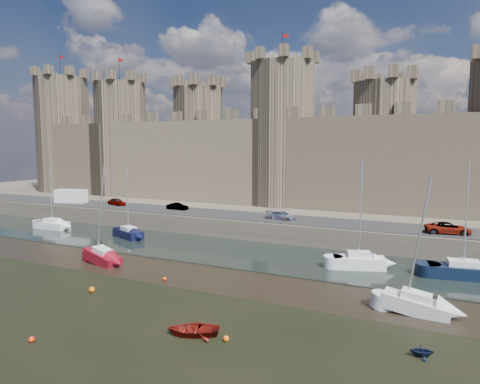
{
  "coord_description": "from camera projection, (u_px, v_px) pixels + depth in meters",
  "views": [
    {
      "loc": [
        26.7,
        -19.01,
        12.24
      ],
      "look_at": [
        6.91,
        22.0,
        7.29
      ],
      "focal_mm": 32.0,
      "sensor_mm": 36.0,
      "label": 1
    }
  ],
  "objects": [
    {
      "name": "ground",
      "position": [
        15.0,
        321.0,
        29.88
      ],
      "size": [
        160.0,
        160.0,
        0.0
      ],
      "primitive_type": "plane",
      "color": "black",
      "rests_on": "ground"
    },
    {
      "name": "water_channel",
      "position": [
        196.0,
        248.0,
        51.37
      ],
      "size": [
        160.0,
        12.0,
        0.08
      ],
      "primitive_type": "cube",
      "color": "black",
      "rests_on": "ground"
    },
    {
      "name": "quay",
      "position": [
        293.0,
        202.0,
        83.47
      ],
      "size": [
        160.0,
        60.0,
        2.5
      ],
      "primitive_type": "cube",
      "color": "#4C443A",
      "rests_on": "ground"
    },
    {
      "name": "road",
      "position": [
        233.0,
        215.0,
        60.05
      ],
      "size": [
        160.0,
        7.0,
        0.1
      ],
      "primitive_type": "cube",
      "color": "black",
      "rests_on": "quay"
    },
    {
      "name": "castle",
      "position": [
        267.0,
        149.0,
        71.87
      ],
      "size": [
        108.5,
        11.0,
        29.0
      ],
      "color": "#42382B",
      "rests_on": "quay"
    },
    {
      "name": "car_0",
      "position": [
        117.0,
        202.0,
        69.6
      ],
      "size": [
        3.91,
        2.44,
        1.24
      ],
      "primitive_type": "imported",
      "rotation": [
        0.0,
        0.0,
        1.28
      ],
      "color": "gray",
      "rests_on": "quay"
    },
    {
      "name": "car_1",
      "position": [
        177.0,
        207.0,
        64.73
      ],
      "size": [
        3.33,
        1.19,
        1.09
      ],
      "primitive_type": "imported",
      "rotation": [
        0.0,
        0.0,
        1.58
      ],
      "color": "gray",
      "rests_on": "quay"
    },
    {
      "name": "car_2",
      "position": [
        282.0,
        216.0,
        56.13
      ],
      "size": [
        4.24,
        2.12,
        1.18
      ],
      "primitive_type": "imported",
      "rotation": [
        0.0,
        0.0,
        1.45
      ],
      "color": "gray",
      "rests_on": "quay"
    },
    {
      "name": "car_3",
      "position": [
        448.0,
        228.0,
        47.07
      ],
      "size": [
        5.12,
        3.12,
        1.33
      ],
      "primitive_type": "imported",
      "rotation": [
        0.0,
        0.0,
        1.78
      ],
      "color": "gray",
      "rests_on": "quay"
    },
    {
      "name": "van",
      "position": [
        71.0,
        196.0,
        72.71
      ],
      "size": [
        5.56,
        3.17,
        2.28
      ],
      "primitive_type": "cube",
      "rotation": [
        0.0,
        0.0,
        0.22
      ],
      "color": "white",
      "rests_on": "quay"
    },
    {
      "name": "sailboat_0",
      "position": [
        52.0,
        224.0,
        62.82
      ],
      "size": [
        5.21,
        2.14,
        9.65
      ],
      "rotation": [
        0.0,
        0.0,
        0.03
      ],
      "color": "silver",
      "rests_on": "ground"
    },
    {
      "name": "sailboat_1",
      "position": [
        129.0,
        233.0,
        56.5
      ],
      "size": [
        5.2,
        3.51,
        9.71
      ],
      "rotation": [
        0.0,
        0.0,
        -0.37
      ],
      "color": "black",
      "rests_on": "ground"
    },
    {
      "name": "sailboat_2",
      "position": [
        359.0,
        261.0,
        42.46
      ],
      "size": [
        5.37,
        3.46,
        10.82
      ],
      "rotation": [
        0.0,
        0.0,
        0.33
      ],
      "color": "white",
      "rests_on": "ground"
    },
    {
      "name": "sailboat_3",
      "position": [
        463.0,
        270.0,
        39.39
      ],
      "size": [
        6.33,
        3.32,
        10.56
      ],
      "rotation": [
        0.0,
        0.0,
        0.17
      ],
      "color": "black",
      "rests_on": "ground"
    },
    {
      "name": "sailboat_4",
      "position": [
        103.0,
        256.0,
        44.48
      ],
      "size": [
        4.76,
        2.72,
        10.48
      ],
      "rotation": [
        0.0,
        0.0,
        -0.23
      ],
      "color": "maroon",
      "rests_on": "ground"
    },
    {
      "name": "sailboat_5",
      "position": [
        416.0,
        304.0,
        31.26
      ],
      "size": [
        4.76,
        2.03,
        10.12
      ],
      "rotation": [
        0.0,
        0.0,
        -0.04
      ],
      "color": "silver",
      "rests_on": "ground"
    },
    {
      "name": "dinghy_4",
      "position": [
        193.0,
        329.0,
        27.76
      ],
      "size": [
        4.13,
        3.61,
        0.71
      ],
      "primitive_type": "imported",
      "rotation": [
        1.57,
        0.0,
        5.12
      ],
      "color": "#65100B",
      "rests_on": "ground"
    },
    {
      "name": "dinghy_7",
      "position": [
        422.0,
        351.0,
        24.78
      ],
      "size": [
        1.63,
        1.5,
        0.72
      ],
      "primitive_type": "imported",
      "rotation": [
        1.57,
        0.0,
        1.84
      ],
      "color": "black",
      "rests_on": "ground"
    },
    {
      "name": "buoy_1",
      "position": [
        92.0,
        290.0,
        35.72
      ],
      "size": [
        0.5,
        0.5,
        0.5
      ],
      "primitive_type": "sphere",
      "color": "#E7610A",
      "rests_on": "ground"
    },
    {
      "name": "buoy_2",
      "position": [
        32.0,
        339.0,
        26.67
      ],
      "size": [
        0.38,
        0.38,
        0.38
      ],
      "primitive_type": "sphere",
      "color": "#FF2E0B",
      "rests_on": "ground"
    },
    {
      "name": "buoy_3",
      "position": [
        165.0,
        279.0,
        38.83
      ],
      "size": [
        0.38,
        0.38,
        0.38
      ],
      "primitive_type": "sphere",
      "color": "#FF350B",
      "rests_on": "ground"
    },
    {
      "name": "buoy_5",
      "position": [
        226.0,
        339.0,
        26.78
      ],
      "size": [
        0.39,
        0.39,
        0.39
      ],
      "primitive_type": "sphere",
      "color": "#FC660B",
      "rests_on": "ground"
    }
  ]
}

